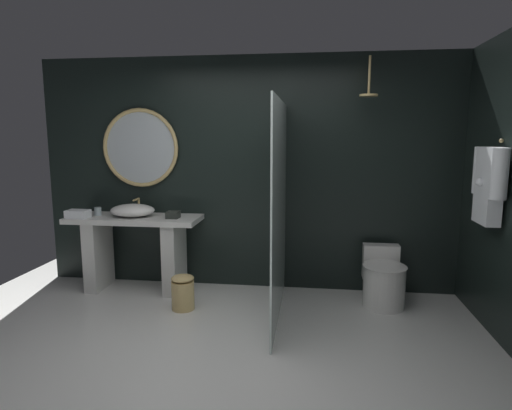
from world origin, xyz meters
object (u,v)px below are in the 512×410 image
Objects in this scene: vessel_sink at (133,210)px; waste_bin at (183,292)px; tumbler_cup at (98,211)px; hanging_bathrobe at (489,181)px; tissue_box at (173,215)px; folded_hand_towel at (78,214)px; rain_shower_head at (369,90)px; round_wall_mirror at (140,148)px; toilet at (383,281)px.

waste_bin is (0.71, -0.49, -0.73)m from vessel_sink.
hanging_bathrobe reaches higher than tumbler_cup.
vessel_sink is at bearing 175.39° from tissue_box.
waste_bin is at bearing -14.44° from folded_hand_towel.
folded_hand_towel is (-0.13, -0.19, -0.00)m from tumbler_cup.
rain_shower_head is (2.93, -0.05, 1.28)m from tumbler_cup.
round_wall_mirror is 2.57m from rain_shower_head.
round_wall_mirror is 1.51× the size of toilet.
tissue_box is 2.33m from toilet.
waste_bin is at bearing -165.62° from rain_shower_head.
rain_shower_head is at bearing -6.48° from round_wall_mirror.
hanging_bathrobe is 2.04× the size of waste_bin.
round_wall_mirror is 2.52× the size of waste_bin.
rain_shower_head is 1.65× the size of folded_hand_towel.
tissue_box is (0.48, -0.04, -0.03)m from vessel_sink.
tissue_box is 0.15× the size of round_wall_mirror.
vessel_sink is at bearing 16.89° from folded_hand_towel.
vessel_sink reaches higher than tissue_box.
vessel_sink is 0.67× the size of hanging_bathrobe.
waste_bin is at bearing -63.09° from tissue_box.
vessel_sink is at bearing 145.16° from waste_bin.
waste_bin is 1.48m from folded_hand_towel.
toilet is at bearing -20.63° from rain_shower_head.
rain_shower_head reaches higher than folded_hand_towel.
rain_shower_head reaches higher than toilet.
tissue_box is 0.35× the size of rain_shower_head.
folded_hand_towel is (-0.55, -0.17, -0.03)m from vessel_sink.
waste_bin is at bearing 177.43° from hanging_bathrobe.
vessel_sink is 2.81m from rain_shower_head.
toilet is at bearing 10.75° from waste_bin.
round_wall_mirror is 3.03m from toilet.
waste_bin is (1.13, -0.51, -0.71)m from tumbler_cup.
tissue_box is 0.23× the size of toilet.
tumbler_cup is at bearing 54.91° from folded_hand_towel.
folded_hand_towel reaches higher than toilet.
waste_bin is at bearing -24.45° from tumbler_cup.
rain_shower_head is 0.65× the size of toilet.
vessel_sink reaches higher than toilet.
toilet is (-0.75, 0.51, -1.09)m from hanging_bathrobe.
round_wall_mirror is 3.82× the size of folded_hand_towel.
toilet reaches higher than waste_bin.
round_wall_mirror reaches higher than toilet.
vessel_sink is 1.26× the size of rain_shower_head.
tumbler_cup is at bearing 176.24° from tissue_box.
folded_hand_towel is (-1.03, -0.13, 0.01)m from tissue_box.
tumbler_cup reaches higher than toilet.
round_wall_mirror reaches higher than folded_hand_towel.
vessel_sink is at bearing -2.79° from tumbler_cup.
tumbler_cup reaches higher than tissue_box.
rain_shower_head is (2.51, -0.03, 1.26)m from vessel_sink.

